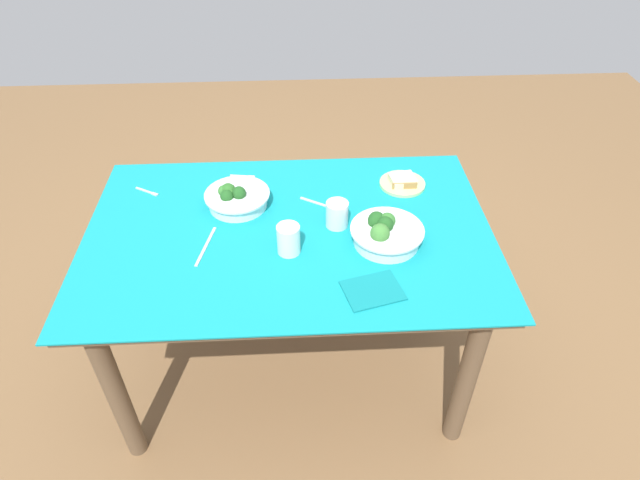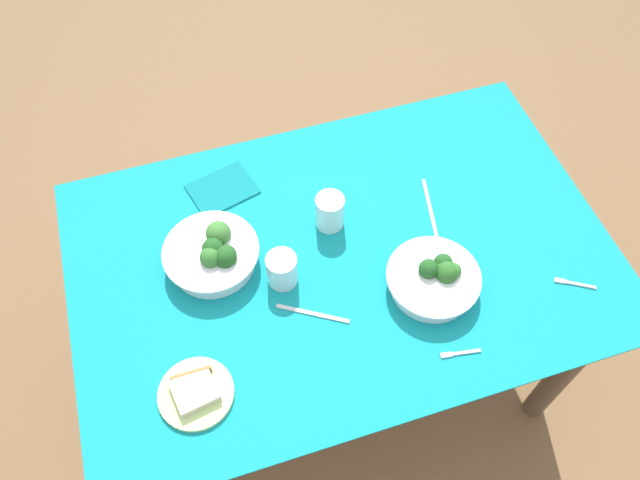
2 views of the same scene
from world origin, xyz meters
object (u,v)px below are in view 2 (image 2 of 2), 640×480
table_knife_right (430,208)px  napkin_folded_upper (222,189)px  broccoli_bowl_near (214,254)px  water_glass_side (330,212)px  fork_by_far_bowl (458,353)px  table_knife_left (313,314)px  water_glass_center (282,270)px  fork_by_near_bowl (573,283)px  broccoli_bowl_far (434,279)px  bread_side_plate (196,392)px

table_knife_right → napkin_folded_upper: size_ratio=1.16×
broccoli_bowl_near → water_glass_side: bearing=-174.7°
water_glass_side → fork_by_far_bowl: (-0.18, 0.46, -0.05)m
fork_by_far_bowl → napkin_folded_upper: bearing=-47.5°
table_knife_left → napkin_folded_upper: 0.47m
fork_by_far_bowl → table_knife_left: 0.37m
water_glass_center → table_knife_left: water_glass_center is taller
water_glass_center → fork_by_near_bowl: (-0.71, 0.24, -0.05)m
napkin_folded_upper → table_knife_right: bearing=156.1°
table_knife_left → water_glass_side: bearing=-85.2°
broccoli_bowl_near → fork_by_near_bowl: bearing=158.5°
broccoli_bowl_far → table_knife_right: broccoli_bowl_far is taller
bread_side_plate → water_glass_side: size_ratio=1.70×
fork_by_far_bowl → table_knife_left: size_ratio=0.53×
water_glass_side → broccoli_bowl_far: bearing=125.7°
water_glass_center → bread_side_plate: bearing=40.6°
water_glass_center → table_knife_left: bearing=110.2°
broccoli_bowl_far → table_knife_left: broccoli_bowl_far is taller
table_knife_left → fork_by_far_bowl: bearing=176.9°
broccoli_bowl_near → table_knife_left: broccoli_bowl_near is taller
water_glass_center → broccoli_bowl_far: bearing=159.6°
fork_by_far_bowl → table_knife_left: same height
table_knife_left → table_knife_right: (-0.41, -0.22, 0.00)m
broccoli_bowl_near → fork_by_far_bowl: size_ratio=2.49×
water_glass_side → napkin_folded_upper: water_glass_side is taller
fork_by_near_bowl → napkin_folded_upper: size_ratio=0.55×
broccoli_bowl_near → napkin_folded_upper: bearing=-106.8°
table_knife_left → table_knife_right: size_ratio=0.93×
table_knife_left → broccoli_bowl_far: bearing=-151.4°
broccoli_bowl_near → water_glass_side: same height
water_glass_center → water_glass_side: water_glass_side is taller
broccoli_bowl_far → broccoli_bowl_near: broccoli_bowl_near is taller
bread_side_plate → fork_by_far_bowl: bread_side_plate is taller
broccoli_bowl_near → water_glass_center: (-0.16, 0.10, 0.01)m
table_knife_left → water_glass_center: bearing=-38.6°
broccoli_bowl_near → table_knife_left: 0.30m
broccoli_bowl_near → fork_by_near_bowl: broccoli_bowl_near is taller
table_knife_left → table_knife_right: 0.46m
water_glass_side → fork_by_near_bowl: water_glass_side is taller
napkin_folded_upper → water_glass_side: bearing=141.8°
broccoli_bowl_far → water_glass_side: size_ratio=2.29×
fork_by_far_bowl → table_knife_right: 0.44m
water_glass_center → fork_by_near_bowl: bearing=161.4°
broccoli_bowl_far → table_knife_left: 0.32m
broccoli_bowl_far → bread_side_plate: bearing=9.1°
fork_by_far_bowl → fork_by_near_bowl: size_ratio=1.04×
broccoli_bowl_far → broccoli_bowl_near: 0.57m
broccoli_bowl_far → fork_by_near_bowl: bearing=163.3°
water_glass_side → napkin_folded_upper: size_ratio=0.60×
bread_side_plate → table_knife_left: (-0.32, -0.12, -0.01)m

